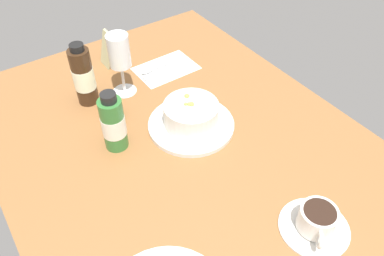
# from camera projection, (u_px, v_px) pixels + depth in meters

# --- Properties ---
(ground_plane) EXTENTS (1.10, 0.84, 0.03)m
(ground_plane) POSITION_uv_depth(u_px,v_px,m) (179.00, 143.00, 0.97)
(ground_plane) COLOR brown
(porridge_bowl) EXTENTS (0.22, 0.22, 0.08)m
(porridge_bowl) POSITION_uv_depth(u_px,v_px,m) (191.00, 117.00, 0.97)
(porridge_bowl) COLOR silver
(porridge_bowl) RESTS_ON ground_plane
(cutlery_setting) EXTENTS (0.13, 0.18, 0.01)m
(cutlery_setting) POSITION_uv_depth(u_px,v_px,m) (165.00, 68.00, 1.18)
(cutlery_setting) COLOR silver
(cutlery_setting) RESTS_ON ground_plane
(coffee_cup) EXTENTS (0.14, 0.14, 0.06)m
(coffee_cup) POSITION_uv_depth(u_px,v_px,m) (316.00, 222.00, 0.76)
(coffee_cup) COLOR silver
(coffee_cup) RESTS_ON ground_plane
(wine_glass) EXTENTS (0.07, 0.07, 0.18)m
(wine_glass) POSITION_uv_depth(u_px,v_px,m) (119.00, 54.00, 1.01)
(wine_glass) COLOR white
(wine_glass) RESTS_ON ground_plane
(jam_jar) EXTENTS (0.05, 0.05, 0.05)m
(jam_jar) POSITION_uv_depth(u_px,v_px,m) (114.00, 110.00, 1.00)
(jam_jar) COLOR #362D15
(jam_jar) RESTS_ON ground_plane
(sauce_bottle_green) EXTENTS (0.06, 0.06, 0.16)m
(sauce_bottle_green) POSITION_uv_depth(u_px,v_px,m) (113.00, 123.00, 0.90)
(sauce_bottle_green) COLOR #337233
(sauce_bottle_green) RESTS_ON ground_plane
(sauce_bottle_brown) EXTENTS (0.06, 0.06, 0.18)m
(sauce_bottle_brown) POSITION_uv_depth(u_px,v_px,m) (84.00, 76.00, 1.01)
(sauce_bottle_brown) COLOR #382314
(sauce_bottle_brown) RESTS_ON ground_plane
(menu_card) EXTENTS (0.06, 0.05, 0.11)m
(menu_card) POSITION_uv_depth(u_px,v_px,m) (111.00, 48.00, 1.17)
(menu_card) COLOR tan
(menu_card) RESTS_ON ground_plane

